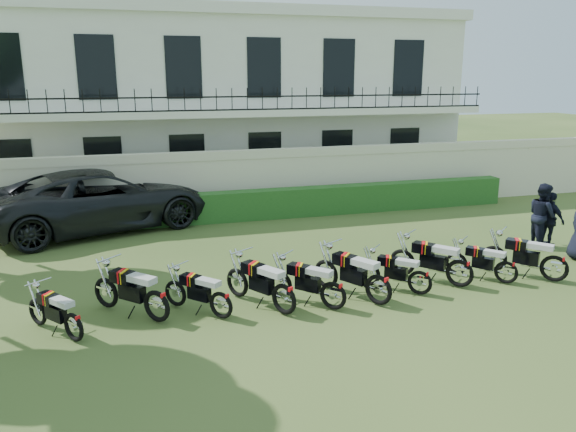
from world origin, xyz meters
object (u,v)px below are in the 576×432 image
at_px(motorcycle_0, 73,320).
at_px(motorcycle_1, 156,298).
at_px(motorcycle_6, 420,277).
at_px(officer_5, 550,220).
at_px(officer_4, 543,215).
at_px(motorcycle_3, 284,292).
at_px(motorcycle_8, 507,267).
at_px(motorcycle_5, 379,282).
at_px(suv, 102,199).
at_px(motorcycle_9, 555,262).
at_px(motorcycle_7, 460,267).
at_px(motorcycle_4, 333,289).
at_px(motorcycle_2, 221,299).

relative_size(motorcycle_0, motorcycle_1, 0.90).
distance_m(motorcycle_6, officer_5, 5.90).
xyz_separation_m(motorcycle_0, officer_4, (12.52, 2.62, 0.50)).
relative_size(motorcycle_1, motorcycle_3, 0.87).
bearing_deg(motorcycle_8, motorcycle_5, 144.84).
bearing_deg(officer_4, motorcycle_1, 114.97).
xyz_separation_m(motorcycle_1, motorcycle_5, (4.65, -0.44, 0.01)).
xyz_separation_m(motorcycle_6, suv, (-7.04, 7.95, 0.52)).
bearing_deg(motorcycle_8, motorcycle_1, 138.59).
xyz_separation_m(motorcycle_5, motorcycle_9, (4.65, 0.12, -0.02)).
relative_size(motorcycle_3, motorcycle_7, 1.09).
relative_size(motorcycle_4, motorcycle_6, 1.11).
bearing_deg(motorcycle_9, motorcycle_1, 137.36).
height_order(motorcycle_1, motorcycle_9, motorcycle_1).
bearing_deg(motorcycle_8, motorcycle_6, 140.82).
relative_size(motorcycle_1, officer_5, 0.99).
distance_m(motorcycle_2, motorcycle_9, 8.03).
xyz_separation_m(motorcycle_0, suv, (0.29, 8.21, 0.53)).
height_order(motorcycle_0, motorcycle_2, motorcycle_2).
xyz_separation_m(motorcycle_2, motorcycle_7, (5.65, 0.19, 0.07)).
bearing_deg(motorcycle_6, motorcycle_5, 147.75).
bearing_deg(motorcycle_3, officer_5, -15.64).
bearing_deg(officer_5, motorcycle_8, 116.33).
height_order(motorcycle_1, motorcycle_4, motorcycle_1).
relative_size(motorcycle_2, motorcycle_7, 0.82).
distance_m(motorcycle_2, motorcycle_4, 2.36).
bearing_deg(suv, motorcycle_3, -173.23).
bearing_deg(motorcycle_5, officer_5, -9.52).
height_order(motorcycle_0, officer_4, officer_4).
height_order(motorcycle_3, officer_4, officer_4).
bearing_deg(suv, motorcycle_7, -151.94).
relative_size(motorcycle_7, officer_4, 0.89).
bearing_deg(motorcycle_2, officer_4, -29.00).
height_order(motorcycle_1, motorcycle_2, motorcycle_1).
xyz_separation_m(motorcycle_0, motorcycle_3, (4.10, 0.08, 0.08)).
relative_size(officer_4, officer_5, 1.17).
relative_size(motorcycle_9, suv, 0.23).
bearing_deg(suv, motorcycle_6, -156.75).
relative_size(motorcycle_4, suv, 0.21).
height_order(motorcycle_2, motorcycle_7, motorcycle_7).
xyz_separation_m(motorcycle_8, suv, (-9.37, 7.89, 0.53)).
xyz_separation_m(motorcycle_7, motorcycle_9, (2.38, -0.32, -0.01)).
height_order(motorcycle_0, motorcycle_6, motorcycle_6).
relative_size(motorcycle_1, motorcycle_2, 1.15).
distance_m(motorcycle_1, officer_4, 11.21).
distance_m(suv, officer_4, 13.45).
bearing_deg(motorcycle_3, motorcycle_9, -31.54).
bearing_deg(motorcycle_2, motorcycle_6, -42.46).
relative_size(motorcycle_1, motorcycle_7, 0.95).
bearing_deg(motorcycle_3, motorcycle_0, 149.43).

